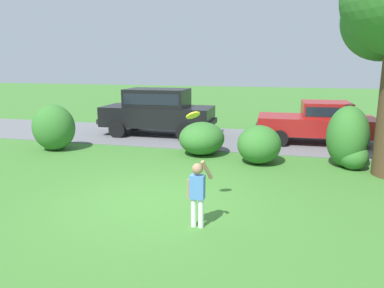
{
  "coord_description": "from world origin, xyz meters",
  "views": [
    {
      "loc": [
        2.73,
        -7.07,
        2.95
      ],
      "look_at": [
        0.62,
        1.03,
        1.1
      ],
      "focal_mm": 34.38,
      "sensor_mm": 36.0,
      "label": 1
    }
  ],
  "objects_px": {
    "parked_sedan": "(319,121)",
    "frisbee": "(193,115)",
    "parked_suv": "(158,109)",
    "child_thrower": "(197,190)"
  },
  "relations": [
    {
      "from": "parked_sedan",
      "to": "child_thrower",
      "type": "relative_size",
      "value": 3.46
    },
    {
      "from": "parked_sedan",
      "to": "child_thrower",
      "type": "distance_m",
      "value": 8.57
    },
    {
      "from": "parked_sedan",
      "to": "parked_suv",
      "type": "xyz_separation_m",
      "value": [
        -6.33,
        -0.01,
        0.23
      ]
    },
    {
      "from": "child_thrower",
      "to": "frisbee",
      "type": "xyz_separation_m",
      "value": [
        -0.28,
        0.74,
        1.24
      ]
    },
    {
      "from": "frisbee",
      "to": "parked_sedan",
      "type": "bearing_deg",
      "value": 68.52
    },
    {
      "from": "parked_suv",
      "to": "parked_sedan",
      "type": "bearing_deg",
      "value": 0.12
    },
    {
      "from": "parked_suv",
      "to": "frisbee",
      "type": "height_order",
      "value": "frisbee"
    },
    {
      "from": "parked_sedan",
      "to": "frisbee",
      "type": "relative_size",
      "value": 14.52
    },
    {
      "from": "parked_sedan",
      "to": "parked_suv",
      "type": "relative_size",
      "value": 0.94
    },
    {
      "from": "parked_sedan",
      "to": "frisbee",
      "type": "bearing_deg",
      "value": -111.48
    }
  ]
}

